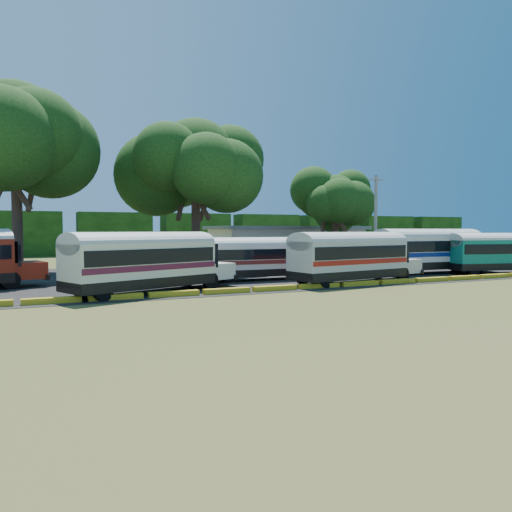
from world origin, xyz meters
name	(u,v)px	position (x,y,z in m)	size (l,w,h in m)	color
ground	(259,294)	(0.00, 0.00, 0.00)	(160.00, 160.00, 0.00)	#41501A
asphalt_strip	(205,275)	(1.00, 12.00, 0.01)	(64.00, 24.00, 0.02)	black
curb	(251,290)	(0.00, 1.00, 0.15)	(53.70, 0.45, 0.30)	gold
terminal_building	(287,242)	(18.00, 30.00, 2.03)	(19.00, 9.00, 4.00)	#B8B5A9
treeline_backdrop	(115,234)	(0.00, 48.00, 3.00)	(130.00, 4.00, 6.00)	black
bus_cream_west	(145,259)	(-5.56, 3.00, 1.94)	(10.63, 6.20, 3.43)	black
bus_cream_east	(263,256)	(3.59, 7.00, 1.71)	(9.25, 2.51, 3.02)	black
bus_white_red	(351,254)	(7.92, 2.48, 1.92)	(10.62, 4.15, 3.40)	black
bus_white_blue	(430,248)	(18.19, 6.07, 2.05)	(11.13, 3.24, 3.62)	black
bus_teal	(499,250)	(23.16, 3.58, 1.89)	(10.29, 4.28, 3.29)	black
tree_west	(15,132)	(-12.11, 19.23, 11.22)	(10.73, 10.73, 15.21)	#35221A
tree_center	(196,160)	(2.61, 19.04, 9.85)	(10.17, 10.17, 13.62)	#35221A
tree_east	(336,198)	(18.66, 20.30, 6.92)	(6.55, 6.55, 9.41)	#35221A
utility_pole	(376,220)	(18.19, 12.98, 4.43)	(1.60, 0.30, 8.63)	gray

